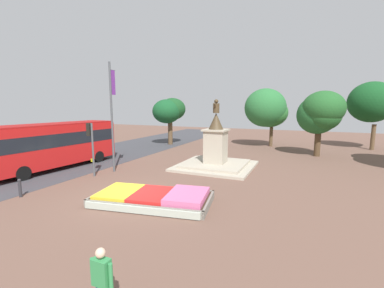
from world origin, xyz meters
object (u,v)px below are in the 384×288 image
flower_planter (154,198)px  banner_pole (112,115)px  statue_monument (216,154)px  city_bus (51,143)px  kerb_bollard_mid_b (20,187)px  traffic_light_mid_block (91,140)px  pedestrian_with_handbag (103,281)px

flower_planter → banner_pole: 7.79m
statue_monument → city_bus: statue_monument is taller
banner_pole → kerb_bollard_mid_b: (-0.87, -5.89, -3.37)m
traffic_light_mid_block → pedestrian_with_handbag: 12.27m
city_bus → traffic_light_mid_block: bearing=-4.0°
city_bus → kerb_bollard_mid_b: (3.66, -4.68, -1.39)m
statue_monument → city_bus: (-10.53, -5.26, 0.87)m
flower_planter → city_bus: (-10.21, 2.71, 1.63)m
flower_planter → statue_monument: 8.01m
traffic_light_mid_block → banner_pole: banner_pole is taller
city_bus → flower_planter: bearing=-14.8°
banner_pole → city_bus: (-4.53, -1.21, -1.99)m
banner_pole → pedestrian_with_handbag: banner_pole is taller
traffic_light_mid_block → pedestrian_with_handbag: bearing=-44.3°
flower_planter → banner_pole: bearing=145.4°
statue_monument → kerb_bollard_mid_b: bearing=-124.6°
traffic_light_mid_block → kerb_bollard_mid_b: traffic_light_mid_block is taller
pedestrian_with_handbag → statue_monument: bearing=99.1°
flower_planter → banner_pole: (-5.68, 3.91, 3.62)m
city_bus → kerb_bollard_mid_b: 6.10m
statue_monument → pedestrian_with_handbag: statue_monument is taller
flower_planter → pedestrian_with_handbag: pedestrian_with_handbag is taller
kerb_bollard_mid_b → banner_pole: bearing=81.6°
city_bus → pedestrian_with_handbag: bearing=-34.5°
banner_pole → kerb_bollard_mid_b: banner_pole is taller
flower_planter → traffic_light_mid_block: bearing=158.5°
pedestrian_with_handbag → banner_pole: bearing=129.5°
pedestrian_with_handbag → traffic_light_mid_block: bearing=135.7°
city_bus → pedestrian_with_handbag: size_ratio=6.10×
kerb_bollard_mid_b → flower_planter: bearing=16.8°
flower_planter → statue_monument: bearing=87.7°
traffic_light_mid_block → pedestrian_with_handbag: traffic_light_mid_block is taller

